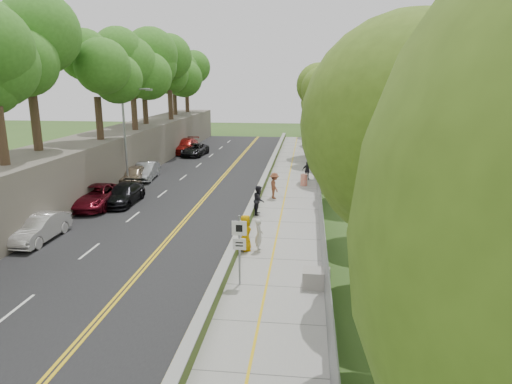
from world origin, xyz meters
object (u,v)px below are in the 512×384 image
(person_far, at_px, (307,171))
(painter_0, at_px, (245,233))
(streetlight, at_px, (127,130))
(car_1, at_px, (39,228))
(signpost, at_px, (239,243))
(concrete_block, at_px, (316,279))
(construction_barrel, at_px, (304,180))
(car_2, at_px, (95,196))

(person_far, bearing_deg, painter_0, 99.52)
(painter_0, relative_size, person_far, 1.19)
(streetlight, bearing_deg, person_far, 16.98)
(car_1, distance_m, painter_0, 11.35)
(signpost, height_order, person_far, signpost)
(signpost, height_order, car_1, signpost)
(car_1, relative_size, painter_0, 2.32)
(signpost, xyz_separation_m, person_far, (2.78, 21.38, -1.12))
(painter_0, bearing_deg, streetlight, 22.72)
(streetlight, xyz_separation_m, signpost, (11.51, -17.02, -2.68))
(car_1, height_order, person_far, person_far)
(painter_0, bearing_deg, concrete_block, -155.54)
(concrete_block, bearing_deg, signpost, -177.49)
(car_1, bearing_deg, person_far, 50.14)
(concrete_block, bearing_deg, construction_barrel, 92.24)
(signpost, distance_m, person_far, 21.59)
(construction_barrel, distance_m, painter_0, 15.33)
(signpost, height_order, concrete_block, signpost)
(painter_0, xyz_separation_m, person_far, (3.08, 17.36, -0.15))
(car_1, bearing_deg, painter_0, -0.78)
(streetlight, height_order, signpost, streetlight)
(concrete_block, distance_m, painter_0, 5.28)
(car_1, distance_m, car_2, 6.79)
(car_1, height_order, painter_0, painter_0)
(person_far, bearing_deg, car_1, 69.54)
(streetlight, distance_m, car_1, 13.39)
(car_2, xyz_separation_m, person_far, (14.43, 10.39, 0.06))
(construction_barrel, relative_size, painter_0, 0.49)
(construction_barrel, relative_size, person_far, 0.58)
(signpost, distance_m, car_2, 16.06)
(streetlight, height_order, concrete_block, streetlight)
(streetlight, distance_m, signpost, 20.72)
(streetlight, relative_size, car_1, 1.83)
(signpost, xyz_separation_m, concrete_block, (3.25, 0.14, -1.53))
(streetlight, bearing_deg, signpost, -55.92)
(construction_barrel, distance_m, concrete_block, 18.95)
(car_2, bearing_deg, person_far, 30.79)
(car_1, xyz_separation_m, car_2, (0.00, 6.79, 0.03))
(painter_0, height_order, person_far, painter_0)
(signpost, relative_size, construction_barrel, 3.34)
(signpost, xyz_separation_m, car_2, (-11.65, 10.99, -1.17))
(signpost, distance_m, construction_barrel, 19.30)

